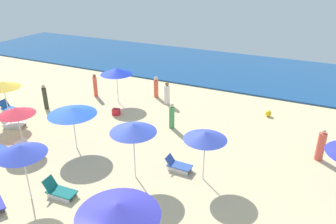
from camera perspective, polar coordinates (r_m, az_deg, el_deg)
The scene contains 22 objects.
ocean at distance 30.20m, azimuth 13.79°, elevation 6.93°, with size 60.00×11.33×0.12m, color navy.
umbrella_0 at distance 13.70m, azimuth -24.24°, elevation -6.05°, with size 1.91×1.91×2.51m.
lounge_chair_0_0 at distance 14.54m, azimuth -18.44°, elevation -12.89°, with size 1.37×0.67×0.73m.
umbrella_1 at distance 21.48m, azimuth -26.86°, elevation 4.28°, with size 1.96×1.96×2.52m.
lounge_chair_1_0 at distance 21.23m, azimuth -25.53°, elevation -1.79°, with size 1.52×1.06×0.69m.
lounge_chair_1_1 at distance 23.48m, azimuth -25.93°, elevation 0.58°, with size 1.38×0.63×0.74m.
umbrella_2 at distance 16.88m, azimuth -16.40°, elevation 0.18°, with size 2.44×2.44×2.31m.
umbrella_3 at distance 22.22m, azimuth -9.00°, elevation 7.05°, with size 2.16×2.16×2.46m.
umbrella_4 at distance 13.84m, azimuth -6.11°, elevation -2.79°, with size 2.01×2.01×2.66m.
umbrella_5 at distance 13.80m, azimuth 6.51°, elevation -4.11°, with size 1.87×1.87×2.39m.
lounge_chair_5_0 at distance 15.35m, azimuth 1.75°, elevation -9.28°, with size 1.22×0.58×0.63m.
umbrella_7 at distance 9.79m, azimuth -8.76°, elevation -16.43°, with size 2.49×2.49×2.60m.
umbrella_8 at distance 18.20m, azimuth -24.94°, elevation 0.15°, with size 1.86×1.86×2.17m.
lounge_chair_8_1 at distance 17.84m, azimuth -23.39°, elevation -6.28°, with size 1.33×0.90×0.73m.
beachgoer_0 at distance 17.49m, azimuth 25.11°, elevation -5.37°, with size 0.52×0.52×1.64m.
beachgoer_1 at distance 24.08m, azimuth -12.58°, elevation 4.48°, with size 0.35×0.35×1.68m.
beachgoer_2 at distance 18.87m, azimuth 0.66°, elevation -0.78°, with size 0.43×0.43×1.55m.
beachgoer_5 at distance 22.87m, azimuth -20.65°, elevation 2.41°, with size 0.34×0.34×1.68m.
beachgoer_6 at distance 22.24m, azimuth -0.18°, elevation 3.20°, with size 0.46×0.46×1.56m.
beachgoer_7 at distance 23.40m, azimuth -2.10°, elevation 4.30°, with size 0.39×0.39×1.54m.
beach_ball_1 at distance 21.50m, azimuth 17.08°, elevation -0.23°, with size 0.39×0.39×0.39m, color yellow.
cooler_box_2 at distance 20.99m, azimuth -9.03°, elevation 0.02°, with size 0.44×0.35×0.41m, color red.
Camera 1 is at (5.77, -4.01, 8.74)m, focal length 34.94 mm.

